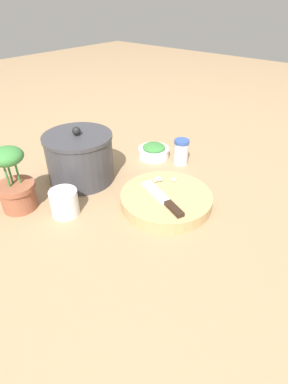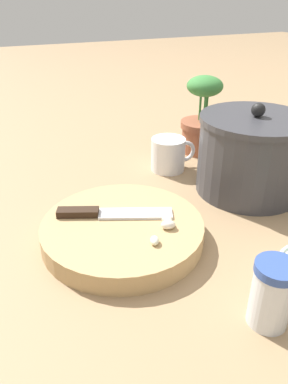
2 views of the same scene
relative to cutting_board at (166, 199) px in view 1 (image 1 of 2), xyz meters
The scene contains 9 objects.
ground_plane 0.10m from the cutting_board, 127.86° to the left, with size 5.00×5.00×0.00m, color #997A56.
cutting_board is the anchor object (origin of this frame).
chef_knife 0.04m from the cutting_board, 153.25° to the right, with size 0.10×0.20×0.01m.
garlic_cloves 0.08m from the cutting_board, 47.68° to the left, with size 0.07×0.06×0.02m.
herb_bowl 0.32m from the cutting_board, 45.27° to the left, with size 0.12×0.12×0.06m.
spice_jar 0.28m from the cutting_board, 24.74° to the left, with size 0.06×0.06×0.10m.
coffee_mug 0.31m from the cutting_board, 138.46° to the left, with size 0.08×0.11×0.08m.
stock_pot 0.33m from the cutting_board, 102.15° to the left, with size 0.23×0.23×0.19m.
potted_herb 0.45m from the cutting_board, 131.93° to the left, with size 0.11×0.11×0.20m.
Camera 1 is at (-0.56, -0.51, 0.56)m, focal length 28.00 mm.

